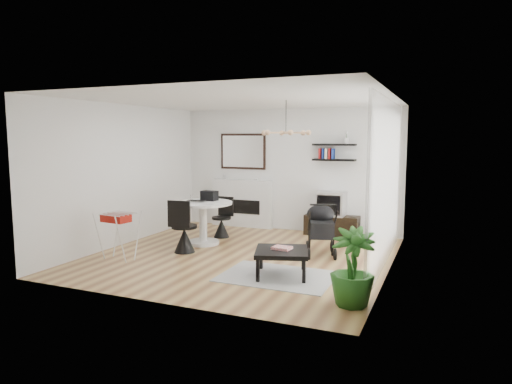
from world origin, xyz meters
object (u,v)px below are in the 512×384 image
at_px(tv_console, 332,225).
at_px(potted_plant, 352,267).
at_px(drying_rack, 119,235).
at_px(crt_tv, 331,203).
at_px(fireplace, 242,197).
at_px(dining_table, 203,216).
at_px(stroller, 321,231).
at_px(coffee_table, 282,253).

height_order(tv_console, potted_plant, potted_plant).
relative_size(drying_rack, potted_plant, 0.84).
xyz_separation_m(tv_console, potted_plant, (1.19, -3.93, 0.27)).
bearing_deg(crt_tv, fireplace, 176.37).
bearing_deg(drying_rack, crt_tv, 56.18).
height_order(dining_table, drying_rack, dining_table).
distance_m(dining_table, stroller, 2.32).
bearing_deg(stroller, coffee_table, -117.42).
bearing_deg(tv_console, coffee_table, -90.21).
distance_m(stroller, coffee_table, 1.48).
distance_m(drying_rack, stroller, 3.50).
bearing_deg(drying_rack, stroller, 35.15).
xyz_separation_m(crt_tv, coffee_table, (0.01, -3.14, -0.32)).
distance_m(crt_tv, coffee_table, 3.15).
bearing_deg(potted_plant, stroller, 113.75).
distance_m(crt_tv, stroller, 1.70).
xyz_separation_m(dining_table, potted_plant, (3.31, -2.16, -0.06)).
height_order(crt_tv, dining_table, crt_tv).
bearing_deg(stroller, fireplace, 123.28).
height_order(tv_console, drying_rack, drying_rack).
relative_size(tv_console, dining_table, 1.00).
height_order(crt_tv, coffee_table, crt_tv).
bearing_deg(coffee_table, fireplace, 123.26).
xyz_separation_m(fireplace, crt_tv, (2.14, -0.14, -0.00)).
bearing_deg(crt_tv, drying_rack, -130.69).
distance_m(fireplace, crt_tv, 2.14).
bearing_deg(dining_table, tv_console, 39.91).
bearing_deg(potted_plant, tv_console, 106.88).
distance_m(crt_tv, potted_plant, 4.11).
distance_m(dining_table, coffee_table, 2.52).
distance_m(tv_console, coffee_table, 3.14).
xyz_separation_m(drying_rack, coffee_table, (2.87, 0.19, -0.07)).
bearing_deg(tv_console, stroller, -83.22).
xyz_separation_m(tv_console, drying_rack, (-2.88, -3.33, 0.21)).
xyz_separation_m(dining_table, stroller, (2.32, 0.10, -0.12)).
height_order(stroller, potted_plant, stroller).
bearing_deg(fireplace, drying_rack, -101.80).
bearing_deg(drying_rack, potted_plant, -1.53).
height_order(crt_tv, stroller, stroller).
bearing_deg(potted_plant, coffee_table, 146.73).
relative_size(crt_tv, coffee_table, 0.60).
bearing_deg(stroller, crt_tv, 78.22).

